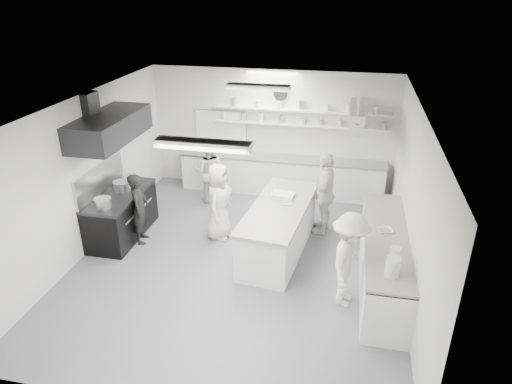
% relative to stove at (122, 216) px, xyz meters
% --- Properties ---
extents(floor, '(6.00, 7.00, 0.02)m').
position_rel_stove_xyz_m(floor, '(2.60, -0.40, -0.46)').
color(floor, slate).
rests_on(floor, ground).
extents(ceiling, '(6.00, 7.00, 0.02)m').
position_rel_stove_xyz_m(ceiling, '(2.60, -0.40, 2.56)').
color(ceiling, silver).
rests_on(ceiling, wall_back).
extents(wall_back, '(6.00, 0.04, 3.00)m').
position_rel_stove_xyz_m(wall_back, '(2.60, 3.10, 1.05)').
color(wall_back, silver).
rests_on(wall_back, floor).
extents(wall_front, '(6.00, 0.04, 3.00)m').
position_rel_stove_xyz_m(wall_front, '(2.60, -3.90, 1.05)').
color(wall_front, silver).
rests_on(wall_front, floor).
extents(wall_left, '(0.04, 7.00, 3.00)m').
position_rel_stove_xyz_m(wall_left, '(-0.40, -0.40, 1.05)').
color(wall_left, silver).
rests_on(wall_left, floor).
extents(wall_right, '(0.04, 7.00, 3.00)m').
position_rel_stove_xyz_m(wall_right, '(5.60, -0.40, 1.05)').
color(wall_right, silver).
rests_on(wall_right, floor).
extents(stove, '(0.80, 1.80, 0.90)m').
position_rel_stove_xyz_m(stove, '(0.00, 0.00, 0.00)').
color(stove, black).
rests_on(stove, floor).
extents(exhaust_hood, '(0.85, 2.00, 0.50)m').
position_rel_stove_xyz_m(exhaust_hood, '(0.00, -0.00, 1.90)').
color(exhaust_hood, black).
rests_on(exhaust_hood, wall_left).
extents(back_counter, '(5.00, 0.60, 0.92)m').
position_rel_stove_xyz_m(back_counter, '(2.90, 2.80, 0.01)').
color(back_counter, white).
rests_on(back_counter, floor).
extents(shelf_lower, '(4.20, 0.26, 0.04)m').
position_rel_stove_xyz_m(shelf_lower, '(3.30, 2.97, 1.30)').
color(shelf_lower, white).
rests_on(shelf_lower, wall_back).
extents(shelf_upper, '(4.20, 0.26, 0.04)m').
position_rel_stove_xyz_m(shelf_upper, '(3.30, 2.97, 1.65)').
color(shelf_upper, white).
rests_on(shelf_upper, wall_back).
extents(pass_through_window, '(1.30, 0.04, 1.00)m').
position_rel_stove_xyz_m(pass_through_window, '(1.30, 3.08, 1.00)').
color(pass_through_window, black).
rests_on(pass_through_window, wall_back).
extents(wall_clock, '(0.32, 0.05, 0.32)m').
position_rel_stove_xyz_m(wall_clock, '(2.80, 3.06, 2.00)').
color(wall_clock, white).
rests_on(wall_clock, wall_back).
extents(right_counter, '(0.74, 3.30, 0.94)m').
position_rel_stove_xyz_m(right_counter, '(5.25, -0.60, 0.02)').
color(right_counter, white).
rests_on(right_counter, floor).
extents(pot_rack, '(0.30, 1.60, 0.40)m').
position_rel_stove_xyz_m(pot_rack, '(4.60, 2.00, 1.85)').
color(pot_rack, '#B2B2B4').
rests_on(pot_rack, ceiling).
extents(light_fixture_front, '(1.30, 0.25, 0.10)m').
position_rel_stove_xyz_m(light_fixture_front, '(2.60, -2.20, 2.49)').
color(light_fixture_front, white).
rests_on(light_fixture_front, ceiling).
extents(light_fixture_rear, '(1.30, 0.25, 0.10)m').
position_rel_stove_xyz_m(light_fixture_rear, '(2.60, 1.40, 2.49)').
color(light_fixture_rear, white).
rests_on(light_fixture_rear, ceiling).
extents(prep_island, '(1.21, 2.61, 0.93)m').
position_rel_stove_xyz_m(prep_island, '(3.28, 0.06, 0.02)').
color(prep_island, white).
rests_on(prep_island, floor).
extents(stove_pot, '(0.35, 0.35, 0.25)m').
position_rel_stove_xyz_m(stove_pot, '(0.00, 0.18, 0.58)').
color(stove_pot, '#B2B2B4').
rests_on(stove_pot, stove).
extents(cook_stove, '(0.47, 0.61, 1.48)m').
position_rel_stove_xyz_m(cook_stove, '(0.49, -0.12, 0.29)').
color(cook_stove, black).
rests_on(cook_stove, floor).
extents(cook_back, '(0.78, 0.63, 1.54)m').
position_rel_stove_xyz_m(cook_back, '(1.30, 1.97, 0.32)').
color(cook_back, silver).
rests_on(cook_back, floor).
extents(cook_island_left, '(0.57, 0.83, 1.62)m').
position_rel_stove_xyz_m(cook_island_left, '(2.00, 0.38, 0.36)').
color(cook_island_left, silver).
rests_on(cook_island_left, floor).
extents(cook_island_right, '(0.58, 1.09, 1.77)m').
position_rel_stove_xyz_m(cook_island_right, '(4.08, 1.06, 0.44)').
color(cook_island_right, silver).
rests_on(cook_island_right, floor).
extents(cook_right, '(0.81, 1.16, 1.65)m').
position_rel_stove_xyz_m(cook_right, '(4.64, -1.28, 0.38)').
color(cook_right, silver).
rests_on(cook_right, floor).
extents(bowl_island_a, '(0.30, 0.30, 0.07)m').
position_rel_stove_xyz_m(bowl_island_a, '(3.40, 0.25, 0.52)').
color(bowl_island_a, '#B2B2B4').
rests_on(bowl_island_a, prep_island).
extents(bowl_island_b, '(0.21, 0.21, 0.06)m').
position_rel_stove_xyz_m(bowl_island_b, '(3.13, 0.62, 0.51)').
color(bowl_island_b, white).
rests_on(bowl_island_b, prep_island).
extents(bowl_right, '(0.32, 0.32, 0.06)m').
position_rel_stove_xyz_m(bowl_right, '(5.21, -0.46, 0.52)').
color(bowl_right, white).
rests_on(bowl_right, right_counter).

